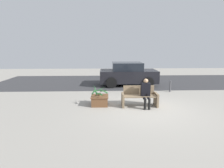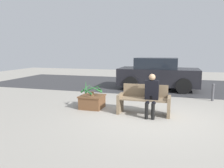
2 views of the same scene
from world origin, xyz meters
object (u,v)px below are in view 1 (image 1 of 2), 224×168
bench (139,97)px  bollard_post (170,86)px  potted_plant (100,91)px  person_seated (146,92)px  planter_box (100,100)px  parked_car (128,74)px

bench → bollard_post: bearing=47.0°
potted_plant → person_seated: bearing=-9.6°
planter_box → bollard_post: size_ratio=1.12×
bench → person_seated: bearing=-37.4°
bench → parked_car: 4.51m
parked_car → bollard_post: bearing=-41.0°
planter_box → bollard_post: (4.12, 2.34, 0.12)m
bollard_post → bench: bearing=-133.0°
bench → planter_box: (-1.79, 0.16, -0.18)m
person_seated → potted_plant: bearing=170.4°
bollard_post → planter_box: bearing=-150.4°
potted_plant → bollard_post: 4.74m
planter_box → parked_car: 4.74m
planter_box → potted_plant: bearing=28.9°
parked_car → bollard_post: parked_car is taller
person_seated → potted_plant: 2.06m
bench → potted_plant: bearing=174.8°
bench → bollard_post: size_ratio=2.31×
parked_car → bollard_post: 3.06m
bench → parked_car: bearing=89.5°
planter_box → bollard_post: 4.74m
planter_box → parked_car: (1.83, 4.34, 0.55)m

